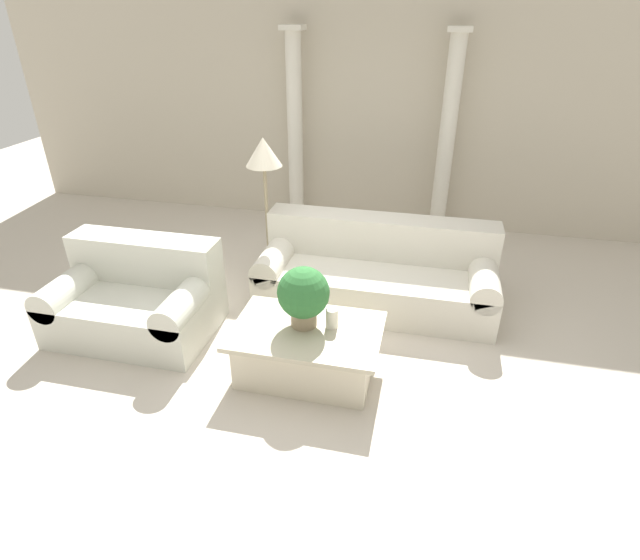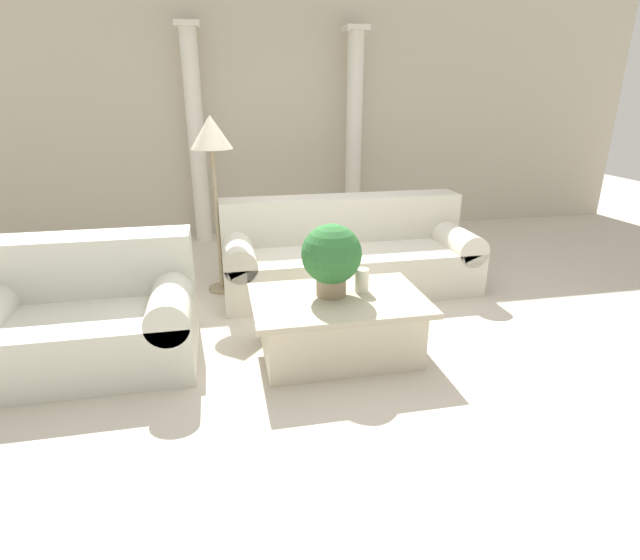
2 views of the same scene
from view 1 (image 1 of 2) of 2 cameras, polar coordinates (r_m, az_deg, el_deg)
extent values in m
plane|color=beige|center=(4.59, -1.11, -6.74)|extent=(16.00, 16.00, 0.00)
cube|color=beige|center=(6.76, 5.31, 19.70)|extent=(10.00, 0.06, 3.20)
cube|color=beige|center=(5.03, 6.31, -0.68)|extent=(2.31, 0.94, 0.40)
cube|color=beige|center=(5.12, 7.00, 4.96)|extent=(2.31, 0.33, 0.42)
cylinder|color=beige|center=(5.12, -4.90, 2.80)|extent=(0.28, 0.94, 0.28)
cylinder|color=beige|center=(4.94, 18.20, 0.32)|extent=(0.28, 0.94, 0.28)
cube|color=beige|center=(4.89, -20.34, -3.49)|extent=(1.41, 0.94, 0.40)
cube|color=beige|center=(4.92, -19.33, 2.39)|extent=(1.41, 0.33, 0.42)
cylinder|color=beige|center=(5.10, -26.16, -0.42)|extent=(0.28, 0.94, 0.28)
cylinder|color=beige|center=(4.50, -14.72, -2.05)|extent=(0.28, 0.94, 0.28)
cube|color=beige|center=(4.10, -1.48, -8.32)|extent=(1.04, 0.70, 0.39)
cube|color=#BCB398|center=(3.97, -1.52, -5.86)|extent=(1.19, 0.79, 0.04)
cylinder|color=#937F60|center=(3.98, -1.85, -4.38)|extent=(0.21, 0.21, 0.12)
sphere|color=#2D6B33|center=(3.86, -1.91, -1.46)|extent=(0.41, 0.41, 0.41)
cylinder|color=silver|center=(3.94, 1.38, -4.37)|extent=(0.10, 0.10, 0.17)
cylinder|color=gray|center=(5.52, -5.68, -0.01)|extent=(0.25, 0.25, 0.03)
cylinder|color=gray|center=(5.24, -6.02, 6.19)|extent=(0.04, 0.04, 1.26)
cone|color=beige|center=(4.99, -6.48, 14.35)|extent=(0.36, 0.36, 0.28)
cylinder|color=silver|center=(6.73, -2.86, 16.31)|extent=(0.19, 0.19, 2.41)
cube|color=silver|center=(6.57, -3.16, 26.89)|extent=(0.27, 0.27, 0.06)
cylinder|color=silver|center=(6.48, 14.24, 15.02)|extent=(0.19, 0.19, 2.41)
cube|color=silver|center=(6.32, 15.72, 25.91)|extent=(0.27, 0.27, 0.06)
camera|label=2|loc=(1.85, -61.13, -18.88)|focal=28.00mm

